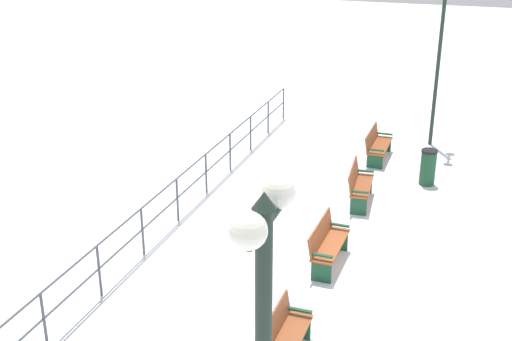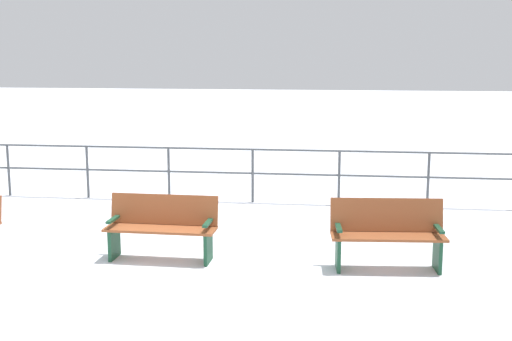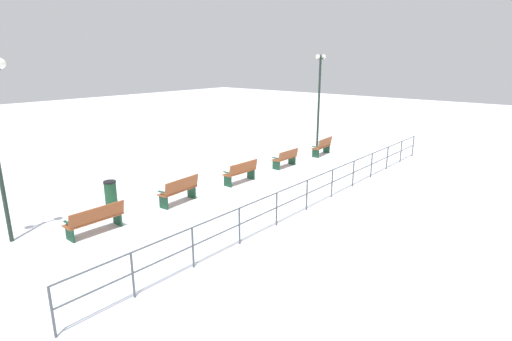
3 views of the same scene
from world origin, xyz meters
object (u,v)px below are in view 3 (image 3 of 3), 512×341
bench_second (286,158)px  bench_third (241,172)px  lamppost_near (319,88)px  bench_fourth (179,190)px  bench_fifth (95,219)px  bench_nearest (323,146)px  trash_bin (111,194)px

bench_second → bench_third: 3.22m
bench_second → lamppost_near: bearing=-75.2°
bench_fourth → bench_fifth: (-0.09, 3.23, -0.06)m
bench_nearest → bench_third: bench_nearest is taller
bench_second → bench_fourth: bench_fourth is taller
bench_fifth → bench_second: bearing=-88.9°
bench_third → trash_bin: size_ratio=1.67×
bench_fourth → bench_nearest: bearing=-95.0°
bench_fifth → trash_bin: bearing=-42.0°
trash_bin → bench_third: bearing=-107.1°
bench_fifth → lamppost_near: lamppost_near is taller
bench_second → bench_fifth: 9.67m
bench_nearest → bench_fourth: bench_fourth is taller
lamppost_near → trash_bin: (0.21, 13.10, -2.89)m
bench_nearest → lamppost_near: (1.35, -1.65, 2.88)m
lamppost_near → bench_nearest: bearing=129.2°
bench_second → bench_third: bearing=91.4°
bench_fifth → lamppost_near: size_ratio=0.33×
bench_nearest → bench_fourth: bearing=84.4°
bench_fifth → trash_bin: trash_bin is taller
bench_fourth → trash_bin: bearing=45.4°
bench_nearest → bench_second: size_ratio=1.06×
bench_third → trash_bin: bearing=74.3°
bench_second → bench_third: (-0.06, 3.22, 0.04)m
lamppost_near → trash_bin: 13.41m
bench_third → bench_fifth: (-0.05, 6.44, -0.04)m
bench_second → lamppost_near: (1.26, -4.88, 2.92)m
bench_fourth → bench_fifth: bench_fourth is taller
bench_second → bench_fourth: (-0.02, 6.44, 0.06)m
trash_bin → bench_fifth: bearing=137.5°
bench_nearest → bench_second: bearing=83.2°
bench_nearest → bench_second: bench_nearest is taller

